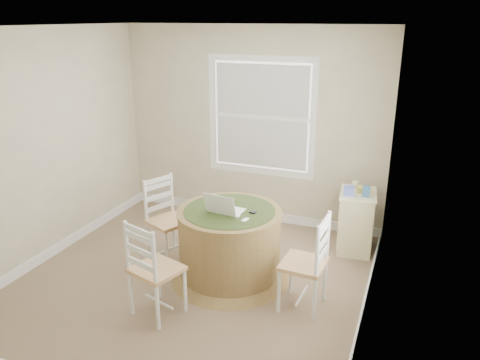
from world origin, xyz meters
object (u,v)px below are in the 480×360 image
at_px(chair_near, 157,269).
at_px(laptop, 225,209).
at_px(round_table, 230,241).
at_px(chair_right, 303,263).
at_px(chair_left, 169,221).
at_px(corner_chest, 356,221).

height_order(chair_near, laptop, laptop).
relative_size(round_table, chair_right, 1.34).
xyz_separation_m(round_table, chair_right, (0.86, -0.25, 0.05)).
distance_m(chair_left, corner_chest, 2.21).
bearing_deg(laptop, chair_left, -7.69).
height_order(chair_right, corner_chest, chair_right).
bearing_deg(chair_left, chair_right, -79.54).
bearing_deg(corner_chest, round_table, -141.88).
relative_size(chair_near, corner_chest, 1.29).
xyz_separation_m(chair_near, corner_chest, (1.54, 1.99, -0.11)).
bearing_deg(chair_near, laptop, -96.71).
bearing_deg(corner_chest, chair_left, -159.38).
distance_m(round_table, chair_left, 0.82).
height_order(round_table, chair_near, chair_near).
relative_size(round_table, chair_left, 1.34).
bearing_deg(chair_near, round_table, -96.98).
distance_m(chair_right, corner_chest, 1.43).
xyz_separation_m(round_table, chair_left, (-0.81, 0.14, 0.05)).
bearing_deg(corner_chest, chair_near, -134.19).
height_order(chair_left, laptop, laptop).
height_order(round_table, chair_left, chair_left).
bearing_deg(chair_near, chair_right, -137.21).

